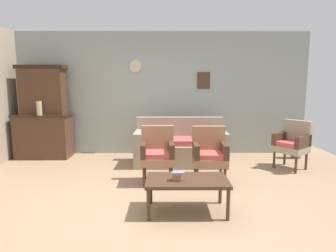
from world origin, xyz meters
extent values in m
plane|color=#997A5B|center=(0.00, 0.00, 0.00)|extent=(7.68, 7.68, 0.00)
cube|color=#939E99|center=(0.00, 2.63, 1.35)|extent=(6.40, 0.06, 2.70)
cube|color=#472D1E|center=(0.90, 2.58, 1.65)|extent=(0.28, 0.02, 0.36)
cylinder|color=beige|center=(-0.60, 2.58, 1.95)|extent=(0.26, 0.03, 0.26)
cube|color=#472D1E|center=(-2.55, 2.25, 0.45)|extent=(1.10, 0.52, 0.90)
cube|color=black|center=(-2.55, 2.25, 0.92)|extent=(1.16, 0.55, 0.03)
cube|color=#472D1E|center=(-2.55, 2.33, 1.41)|extent=(0.90, 0.36, 0.95)
cube|color=black|center=(-2.55, 2.33, 1.92)|extent=(0.99, 0.38, 0.08)
cylinder|color=tan|center=(-2.53, 2.07, 1.08)|extent=(0.11, 0.11, 0.30)
cube|color=gray|center=(0.35, 1.71, 0.21)|extent=(1.77, 0.80, 0.42)
cube|color=gray|center=(0.35, 2.03, 0.66)|extent=(1.77, 0.16, 0.48)
cube|color=gray|center=(1.16, 1.71, 0.54)|extent=(0.16, 0.80, 0.24)
cube|color=gray|center=(-0.45, 1.71, 0.54)|extent=(0.16, 0.80, 0.24)
cube|color=#B74C47|center=(0.86, 1.67, 0.47)|extent=(0.46, 0.56, 0.10)
cube|color=#B74C47|center=(0.35, 1.67, 0.47)|extent=(0.46, 0.56, 0.10)
cube|color=#B74C47|center=(-0.16, 1.67, 0.47)|extent=(0.46, 0.56, 0.10)
cube|color=#9E6B4C|center=(-0.06, 0.63, 0.38)|extent=(0.54, 0.50, 0.12)
cube|color=#B74C47|center=(-0.06, 0.61, 0.47)|extent=(0.46, 0.42, 0.10)
cube|color=#9E6B4C|center=(-0.07, 0.83, 0.67)|extent=(0.52, 0.12, 0.46)
cube|color=#472D1E|center=(0.16, 0.64, 0.55)|extent=(0.10, 0.48, 0.22)
cube|color=#472D1E|center=(-0.28, 0.62, 0.55)|extent=(0.10, 0.48, 0.22)
cylinder|color=#472D1E|center=(0.15, 0.45, 0.16)|extent=(0.04, 0.04, 0.32)
cylinder|color=#472D1E|center=(-0.27, 0.43, 0.16)|extent=(0.04, 0.04, 0.32)
cylinder|color=#472D1E|center=(0.14, 0.83, 0.16)|extent=(0.04, 0.04, 0.32)
cylinder|color=#472D1E|center=(-0.28, 0.81, 0.16)|extent=(0.04, 0.04, 0.32)
cube|color=#9E6B4C|center=(0.76, 0.57, 0.38)|extent=(0.53, 0.49, 0.12)
cube|color=#B74C47|center=(0.76, 0.55, 0.47)|extent=(0.45, 0.42, 0.10)
cube|color=#9E6B4C|center=(0.76, 0.77, 0.67)|extent=(0.52, 0.11, 0.46)
cube|color=#472D1E|center=(0.98, 0.57, 0.55)|extent=(0.09, 0.48, 0.22)
cube|color=#472D1E|center=(0.54, 0.58, 0.55)|extent=(0.09, 0.48, 0.22)
cylinder|color=#472D1E|center=(0.96, 0.38, 0.16)|extent=(0.04, 0.04, 0.32)
cylinder|color=#472D1E|center=(0.54, 0.39, 0.16)|extent=(0.04, 0.04, 0.32)
cylinder|color=#472D1E|center=(0.97, 0.76, 0.16)|extent=(0.04, 0.04, 0.32)
cylinder|color=#472D1E|center=(0.55, 0.76, 0.16)|extent=(0.04, 0.04, 0.32)
cube|color=gray|center=(2.38, 1.37, 0.38)|extent=(0.70, 0.71, 0.12)
cube|color=#B74C47|center=(2.37, 1.36, 0.47)|extent=(0.59, 0.60, 0.10)
cube|color=gray|center=(2.54, 1.50, 0.67)|extent=(0.40, 0.47, 0.46)
cube|color=#472D1E|center=(2.52, 1.20, 0.55)|extent=(0.43, 0.36, 0.22)
cube|color=#472D1E|center=(2.25, 1.55, 0.55)|extent=(0.43, 0.36, 0.22)
cylinder|color=#472D1E|center=(2.36, 1.09, 0.16)|extent=(0.04, 0.04, 0.32)
cylinder|color=#472D1E|center=(2.10, 1.42, 0.16)|extent=(0.04, 0.04, 0.32)
cylinder|color=#472D1E|center=(2.66, 1.33, 0.16)|extent=(0.04, 0.04, 0.32)
cylinder|color=#472D1E|center=(2.40, 1.66, 0.16)|extent=(0.04, 0.04, 0.32)
cube|color=#472D1E|center=(0.33, -0.40, 0.40)|extent=(1.00, 0.56, 0.04)
cylinder|color=#472D1E|center=(-0.13, -0.16, 0.19)|extent=(0.04, 0.04, 0.38)
cylinder|color=#472D1E|center=(0.79, -0.16, 0.19)|extent=(0.04, 0.04, 0.38)
cylinder|color=#472D1E|center=(-0.13, -0.64, 0.19)|extent=(0.04, 0.04, 0.38)
cylinder|color=#472D1E|center=(0.79, -0.64, 0.19)|extent=(0.04, 0.04, 0.38)
cube|color=#DE5657|center=(0.20, -0.44, 0.43)|extent=(0.10, 0.09, 0.03)
cube|color=#A57551|center=(0.20, -0.44, 0.46)|extent=(0.10, 0.08, 0.03)
cube|color=#73A1AE|center=(0.20, -0.44, 0.48)|extent=(0.12, 0.07, 0.02)
cube|color=#CF7441|center=(0.20, -0.45, 0.50)|extent=(0.10, 0.09, 0.02)
cube|color=#6977A3|center=(0.22, -0.46, 0.52)|extent=(0.15, 0.08, 0.02)
cylinder|color=brown|center=(2.85, 2.15, 0.30)|extent=(0.20, 0.20, 0.61)
camera|label=1|loc=(0.08, -3.72, 1.57)|focal=30.20mm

